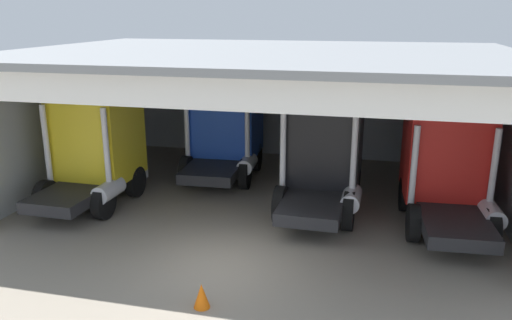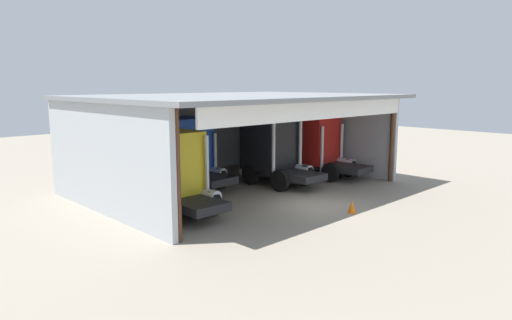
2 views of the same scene
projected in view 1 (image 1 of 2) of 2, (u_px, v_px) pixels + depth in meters
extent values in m
plane|color=gray|center=(222.00, 263.00, 13.03)|extent=(80.00, 80.00, 0.00)
cube|color=#ADB2B7|center=(293.00, 101.00, 22.32)|extent=(15.20, 0.24, 4.81)
cube|color=#ADB2B7|center=(69.00, 117.00, 19.06)|extent=(0.24, 10.67, 4.81)
cube|color=#ADB2B7|center=(509.00, 140.00, 15.62)|extent=(0.24, 10.67, 4.81)
cube|color=gray|center=(265.00, 53.00, 16.23)|extent=(15.80, 11.55, 0.20)
cube|color=white|center=(213.00, 91.00, 11.46)|extent=(13.68, 0.12, 0.90)
cube|color=yellow|center=(98.00, 137.00, 16.98)|extent=(2.38, 2.29, 2.79)
cube|color=black|center=(114.00, 116.00, 17.92)|extent=(1.99, 0.09, 0.84)
cube|color=silver|center=(119.00, 169.00, 18.50)|extent=(2.23, 0.19, 0.44)
cube|color=#232326|center=(74.00, 194.00, 15.87)|extent=(1.80, 3.00, 0.36)
cylinder|color=silver|center=(47.00, 150.00, 16.11)|extent=(0.18, 0.18, 2.89)
cylinder|color=silver|center=(107.00, 154.00, 15.60)|extent=(0.18, 0.18, 2.89)
cylinder|color=silver|center=(109.00, 190.00, 15.86)|extent=(0.58, 1.21, 0.56)
cylinder|color=black|center=(83.00, 177.00, 18.11)|extent=(0.32, 1.07, 1.06)
cylinder|color=black|center=(135.00, 182.00, 17.62)|extent=(0.32, 1.07, 1.06)
cylinder|color=black|center=(46.00, 197.00, 16.17)|extent=(0.32, 1.07, 1.06)
cylinder|color=black|center=(104.00, 202.00, 15.68)|extent=(0.32, 1.07, 1.06)
cube|color=#1E47B7|center=(226.00, 116.00, 19.73)|extent=(2.65, 2.72, 2.99)
cube|color=black|center=(233.00, 97.00, 20.83)|extent=(2.13, 0.18, 0.90)
cube|color=silver|center=(234.00, 147.00, 21.44)|extent=(2.39, 0.30, 0.44)
cube|color=#232326|center=(215.00, 168.00, 18.49)|extent=(2.07, 3.33, 0.36)
cylinder|color=silver|center=(187.00, 137.00, 18.71)|extent=(0.18, 0.18, 2.42)
cylinder|color=silver|center=(247.00, 139.00, 18.33)|extent=(0.18, 0.18, 2.42)
cylinder|color=silver|center=(247.00, 164.00, 18.55)|extent=(0.63, 1.23, 0.56)
cylinder|color=black|center=(203.00, 154.00, 20.90)|extent=(0.36, 1.12, 1.11)
cylinder|color=black|center=(256.00, 157.00, 20.52)|extent=(0.36, 1.12, 1.11)
cylinder|color=black|center=(186.00, 171.00, 18.73)|extent=(0.36, 1.12, 1.11)
cylinder|color=black|center=(245.00, 174.00, 18.35)|extent=(0.36, 1.12, 1.11)
cube|color=black|center=(324.00, 138.00, 16.32)|extent=(2.40, 2.47, 2.90)
cube|color=black|center=(329.00, 115.00, 17.32)|extent=(2.00, 0.10, 0.87)
cube|color=silver|center=(327.00, 173.00, 17.93)|extent=(2.23, 0.21, 0.44)
cube|color=#232326|center=(314.00, 202.00, 15.06)|extent=(1.83, 3.33, 0.36)
cylinder|color=silver|center=(283.00, 151.00, 15.37)|extent=(0.18, 0.18, 3.10)
cylinder|color=silver|center=(354.00, 156.00, 14.85)|extent=(0.18, 0.18, 3.10)
cylinder|color=silver|center=(351.00, 198.00, 15.05)|extent=(0.58, 1.21, 0.56)
cylinder|color=black|center=(294.00, 181.00, 17.50)|extent=(0.32, 1.16, 1.16)
cylinder|color=black|center=(355.00, 186.00, 17.00)|extent=(0.32, 1.16, 1.16)
cylinder|color=black|center=(280.00, 205.00, 15.37)|extent=(0.32, 1.16, 1.16)
cylinder|color=black|center=(349.00, 211.00, 14.86)|extent=(0.32, 1.16, 1.16)
cube|color=red|center=(446.00, 147.00, 15.26)|extent=(2.48, 2.43, 2.98)
cube|color=black|center=(441.00, 122.00, 16.21)|extent=(1.99, 0.18, 0.89)
cube|color=silver|center=(435.00, 184.00, 16.83)|extent=(2.23, 0.30, 0.44)
cube|color=#232326|center=(452.00, 219.00, 13.92)|extent=(1.96, 3.52, 0.36)
cylinder|color=silver|center=(414.00, 171.00, 14.33)|extent=(0.18, 0.18, 2.64)
cylinder|color=silver|center=(493.00, 175.00, 13.97)|extent=(0.18, 0.18, 2.64)
cylinder|color=silver|center=(491.00, 214.00, 13.99)|extent=(0.63, 1.23, 0.56)
cylinder|color=black|center=(405.00, 194.00, 16.35)|extent=(0.37, 1.09, 1.08)
cylinder|color=black|center=(472.00, 198.00, 16.00)|extent=(0.37, 1.09, 1.08)
cylinder|color=black|center=(413.00, 223.00, 14.14)|extent=(0.37, 1.09, 1.08)
cylinder|color=black|center=(491.00, 228.00, 13.79)|extent=(0.37, 1.09, 1.08)
cylinder|color=#197233|center=(292.00, 153.00, 21.61)|extent=(0.58, 0.58, 0.86)
cube|color=#1E59A5|center=(421.00, 161.00, 20.14)|extent=(0.90, 0.60, 1.00)
cone|color=orange|center=(202.00, 296.00, 10.98)|extent=(0.36, 0.36, 0.56)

